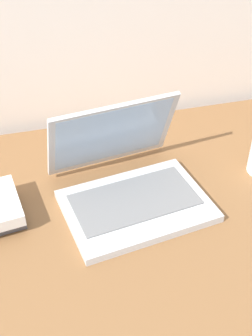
% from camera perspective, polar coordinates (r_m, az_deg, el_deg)
% --- Properties ---
extents(desk, '(1.60, 0.76, 0.03)m').
position_cam_1_polar(desk, '(0.99, -1.35, -6.40)').
color(desk, brown).
rests_on(desk, ground).
extents(laptop, '(0.34, 0.33, 0.21)m').
position_cam_1_polar(laptop, '(0.99, 0.27, -1.72)').
color(laptop, silver).
rests_on(laptop, desk).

